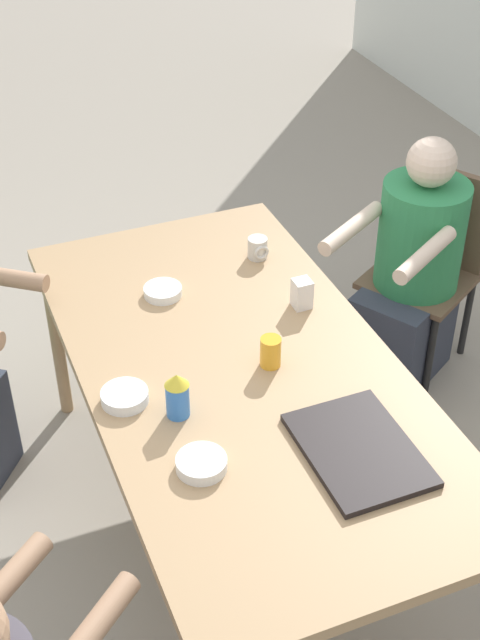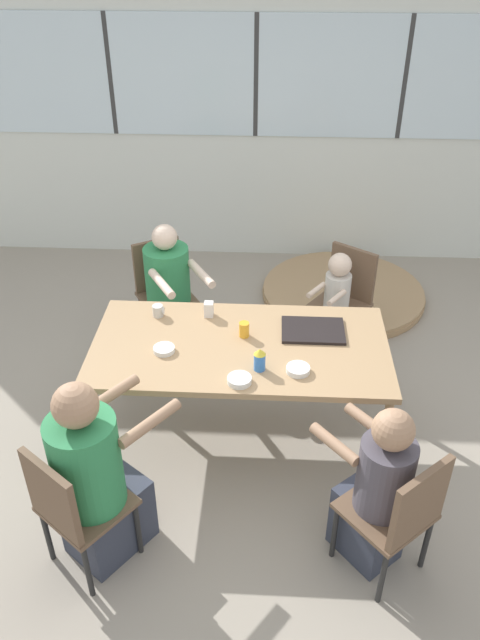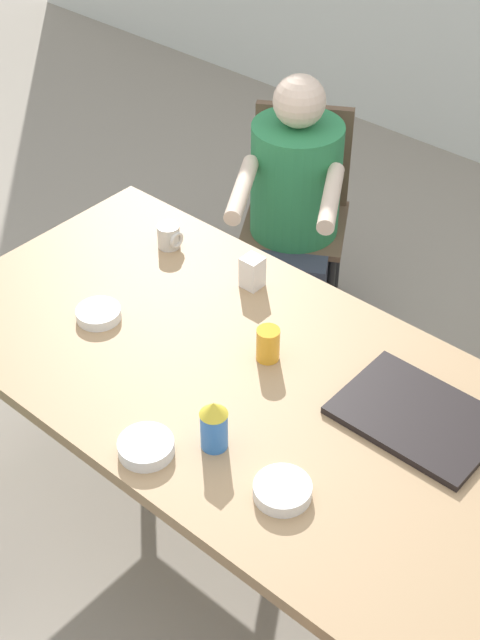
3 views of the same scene
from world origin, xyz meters
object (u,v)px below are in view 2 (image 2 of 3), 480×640
(juice_glass, at_px, (244,329))
(milk_carton_small, at_px, (209,309))
(chair_for_man_blue_shirt, at_px, (162,284))
(person_man_teal_shirt, at_px, (96,481))
(bowl_cereal, at_px, (239,380))
(folded_table_stack, at_px, (343,293))
(coffee_mug, at_px, (158,311))
(bowl_fruit, at_px, (298,369))
(person_man_blue_shirt, at_px, (171,297))
(person_toddler, at_px, (334,309))
(sippy_cup, at_px, (260,359))
(bowl_white_shallow, at_px, (164,349))
(chair_for_woman_green_shirt, at_px, (401,511))
(chair_for_man_teal_shirt, at_px, (70,505))
(person_woman_green_shirt, at_px, (376,493))
(chair_for_toddler, at_px, (345,292))

(juice_glass, xyz_separation_m, milk_carton_small, (-0.24, 0.22, 0.00))
(chair_for_man_blue_shirt, distance_m, juice_glass, 1.30)
(person_man_teal_shirt, relative_size, bowl_cereal, 8.51)
(person_man_teal_shirt, bearing_deg, folded_table_stack, 97.69)
(coffee_mug, xyz_separation_m, bowl_fruit, (0.90, -0.54, -0.02))
(person_man_blue_shirt, bearing_deg, person_toddler, 147.63)
(sippy_cup, bearing_deg, person_man_blue_shirt, 120.27)
(person_man_teal_shirt, bearing_deg, bowl_white_shallow, 110.69)
(chair_for_woman_green_shirt, distance_m, chair_for_man_blue_shirt, 2.64)
(juice_glass, bearing_deg, bowl_white_shallow, -158.43)
(person_man_teal_shirt, height_order, folded_table_stack, person_man_teal_shirt)
(chair_for_man_blue_shirt, bearing_deg, chair_for_woman_green_shirt, 94.70)
(juice_glass, relative_size, bowl_white_shallow, 0.76)
(person_man_blue_shirt, bearing_deg, bowl_cereal, 83.29)
(person_toddler, relative_size, coffee_mug, 11.39)
(milk_carton_small, bearing_deg, person_man_teal_shirt, -111.00)
(person_toddler, xyz_separation_m, coffee_mug, (-1.22, -0.67, 0.37))
(sippy_cup, xyz_separation_m, bowl_fruit, (0.22, -0.01, -0.06))
(person_man_teal_shirt, height_order, sippy_cup, person_man_teal_shirt)
(chair_for_man_blue_shirt, height_order, chair_for_man_teal_shirt, same)
(bowl_white_shallow, bearing_deg, bowl_fruit, -10.93)
(bowl_cereal, bearing_deg, folded_table_stack, 69.33)
(chair_for_man_teal_shirt, height_order, juice_glass, juice_glass)
(chair_for_man_teal_shirt, height_order, folded_table_stack, chair_for_man_teal_shirt)
(milk_carton_small, relative_size, bowl_cereal, 0.73)
(person_woman_green_shirt, xyz_separation_m, folded_table_stack, (0.09, 2.72, -0.44))
(juice_glass, bearing_deg, person_woman_green_shirt, -53.25)
(bowl_white_shallow, distance_m, folded_table_stack, 2.44)
(chair_for_man_teal_shirt, bearing_deg, juice_glass, 91.55)
(person_woman_green_shirt, distance_m, milk_carton_small, 1.57)
(person_man_blue_shirt, distance_m, person_toddler, 1.27)
(chair_for_man_teal_shirt, bearing_deg, milk_carton_small, 104.09)
(sippy_cup, bearing_deg, person_toddler, 65.51)
(person_man_teal_shirt, bearing_deg, bowl_cereal, 75.15)
(bowl_fruit, distance_m, folded_table_stack, 2.26)
(person_woman_green_shirt, relative_size, person_man_teal_shirt, 0.89)
(person_woman_green_shirt, bearing_deg, person_man_teal_shirt, 141.34)
(sippy_cup, bearing_deg, milk_carton_small, 122.24)
(bowl_cereal, bearing_deg, person_toddler, 63.64)
(chair_for_woman_green_shirt, xyz_separation_m, bowl_white_shallow, (-1.31, 0.92, 0.27))
(chair_for_woman_green_shirt, height_order, sippy_cup, sippy_cup)
(person_woman_green_shirt, bearing_deg, chair_for_man_blue_shirt, 84.99)
(chair_for_man_teal_shirt, distance_m, person_man_teal_shirt, 0.17)
(coffee_mug, xyz_separation_m, juice_glass, (0.57, -0.20, 0.01))
(person_woman_green_shirt, relative_size, juice_glass, 10.69)
(chair_for_woman_green_shirt, distance_m, person_man_teal_shirt, 1.55)
(coffee_mug, xyz_separation_m, sippy_cup, (0.68, -0.53, 0.04))
(chair_for_toddler, relative_size, person_man_teal_shirt, 0.71)
(chair_for_woman_green_shirt, xyz_separation_m, chair_for_toddler, (-0.10, 2.10, 0.00))
(chair_for_man_blue_shirt, height_order, chair_for_toddler, same)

